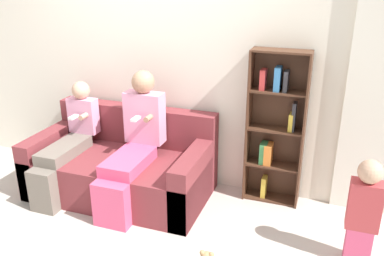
# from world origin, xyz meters

# --- Properties ---
(ground_plane) EXTENTS (14.00, 14.00, 0.00)m
(ground_plane) POSITION_xyz_m (0.00, 0.00, 0.00)
(ground_plane) COLOR #BCB2A8
(back_wall) EXTENTS (10.00, 0.06, 2.55)m
(back_wall) POSITION_xyz_m (0.00, 1.07, 1.27)
(back_wall) COLOR silver
(back_wall) RESTS_ON ground_plane
(couch) EXTENTS (1.72, 0.94, 0.80)m
(couch) POSITION_xyz_m (-0.18, 0.56, 0.27)
(couch) COLOR maroon
(couch) RESTS_ON ground_plane
(adult_seated) EXTENTS (0.37, 0.88, 1.23)m
(adult_seated) POSITION_xyz_m (0.01, 0.47, 0.62)
(adult_seated) COLOR #DB4C75
(adult_seated) RESTS_ON ground_plane
(child_seated) EXTENTS (0.30, 0.88, 1.06)m
(child_seated) POSITION_xyz_m (-0.70, 0.42, 0.53)
(child_seated) COLOR #70665B
(child_seated) RESTS_ON ground_plane
(toddler_standing) EXTENTS (0.23, 0.18, 0.86)m
(toddler_standing) POSITION_xyz_m (2.01, 0.21, 0.45)
(toddler_standing) COLOR #DB4C75
(toddler_standing) RESTS_ON ground_plane
(bookshelf) EXTENTS (0.52, 0.22, 1.46)m
(bookshelf) POSITION_xyz_m (1.23, 0.95, 0.74)
(bookshelf) COLOR #4C2D1E
(bookshelf) RESTS_ON ground_plane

